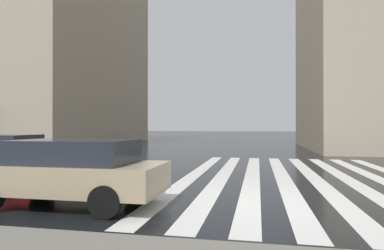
% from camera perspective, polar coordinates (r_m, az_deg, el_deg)
% --- Properties ---
extents(ground_plane, '(220.00, 220.00, 0.00)m').
position_cam_1_polar(ground_plane, '(7.65, 10.76, -13.07)').
color(ground_plane, black).
extents(zebra_crossing, '(13.00, 7.50, 0.01)m').
position_cam_1_polar(zebra_crossing, '(11.66, 17.85, -8.60)').
color(zebra_crossing, silver).
rests_on(zebra_crossing, ground_plane).
extents(car_champagne, '(1.85, 4.10, 1.41)m').
position_cam_1_polar(car_champagne, '(7.64, -20.24, -7.32)').
color(car_champagne, tan).
rests_on(car_champagne, ground_plane).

